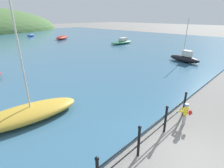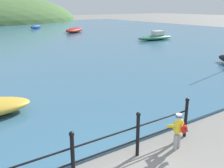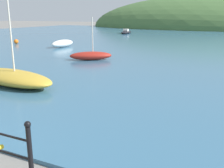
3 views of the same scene
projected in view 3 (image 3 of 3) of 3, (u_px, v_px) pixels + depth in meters
name	position (u px, v px, depth m)	size (l,w,h in m)	color
water	(186.00, 39.00, 32.57)	(80.00, 60.00, 0.10)	#386684
far_hillside	(212.00, 28.00, 61.49)	(60.14, 33.07, 15.18)	#476B38
boat_far_left	(126.00, 32.00, 41.69)	(2.12, 4.35, 0.71)	black
boat_far_right	(91.00, 56.00, 17.33)	(2.81, 2.29, 2.77)	maroon
boat_red_dinghy	(63.00, 43.00, 24.19)	(1.11, 2.85, 0.67)	silver
boat_green_fishing	(12.00, 77.00, 11.25)	(4.84, 2.30, 5.72)	gold
mooring_buoy	(16.00, 41.00, 27.06)	(0.46, 0.46, 0.46)	orange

